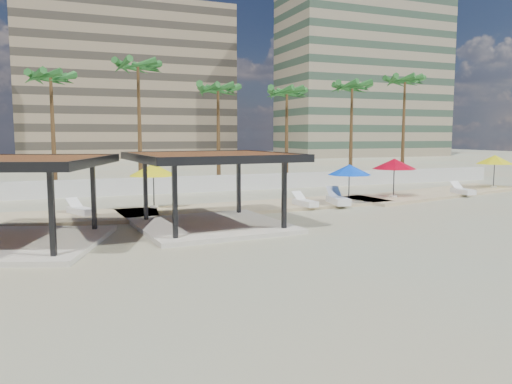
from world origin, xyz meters
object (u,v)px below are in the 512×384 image
Objects in this scene: pavilion_central at (211,183)px; umbrella_c at (394,164)px; pavilion_west at (10,194)px; lounger_b at (305,202)px; lounger_c at (338,200)px; lounger_a at (81,210)px; lounger_d at (462,191)px.

pavilion_central is 2.15× the size of umbrella_c.
pavilion_west reaches higher than lounger_b.
pavilion_west reaches higher than lounger_c.
lounger_a is 1.04× the size of lounger_b.
lounger_d is at bearing -90.27° from lounger_b.
lounger_c is 1.18× the size of lounger_d.
pavilion_central is 9.64m from lounger_c.
pavilion_central is 0.84× the size of pavilion_west.
lounger_b is (-7.09, -1.32, -1.96)m from umbrella_c.
umbrella_c is at bearing -116.32° from lounger_a.
lounger_b is 0.79× the size of lounger_c.
lounger_c reaches higher than lounger_b.
lounger_a is (-5.35, 5.21, -1.65)m from pavilion_central.
umbrella_c reaches higher than lounger_d.
umbrella_c is (21.74, 5.82, 0.32)m from pavilion_west.
lounger_d is at bearing 31.25° from pavilion_west.
pavilion_central is 2.79× the size of lounger_c.
umbrella_c is 1.54× the size of lounger_d.
umbrella_c is (13.69, 4.97, 0.31)m from pavilion_central.
pavilion_west is 4.06× the size of lounger_a.
lounger_c reaches higher than lounger_a.
lounger_d is at bearing 9.92° from pavilion_central.
lounger_b is at bearing 102.82° from lounger_c.
lounger_c is (8.77, 3.66, -1.61)m from pavilion_central.
lounger_b is (6.60, 3.65, -1.65)m from pavilion_central.
umbrella_c is 5.44m from lounger_c.
pavilion_west is 6.84m from lounger_a.
lounger_c is at bearing -121.86° from lounger_a.
umbrella_c is 1.59× the size of lounger_a.
pavilion_west is 15.41m from lounger_b.
pavilion_central is 7.72m from lounger_b.
lounger_a is 0.97× the size of lounger_d.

